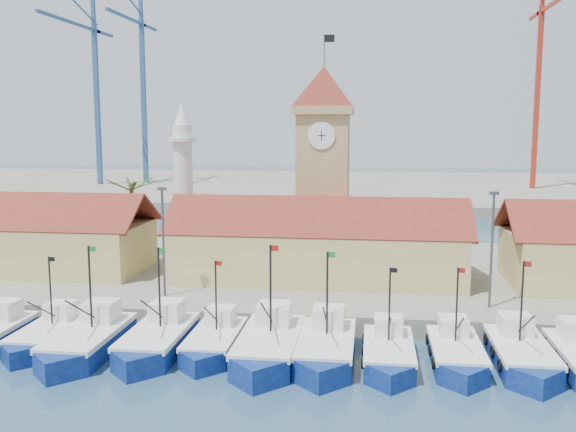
# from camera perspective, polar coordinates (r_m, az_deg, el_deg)

# --- Properties ---
(ground) EXTENTS (400.00, 400.00, 0.00)m
(ground) POSITION_cam_1_polar(r_m,az_deg,el_deg) (41.10, 0.23, -14.07)
(ground) COLOR navy
(ground) RESTS_ON ground
(quay) EXTENTS (140.00, 32.00, 1.50)m
(quay) POSITION_cam_1_polar(r_m,az_deg,el_deg) (63.68, 2.94, -5.31)
(quay) COLOR gray
(quay) RESTS_ON ground
(terminal) EXTENTS (240.00, 80.00, 2.00)m
(terminal) POSITION_cam_1_polar(r_m,az_deg,el_deg) (148.55, 5.54, 2.47)
(terminal) COLOR gray
(terminal) RESTS_ON ground
(boat_1) EXTENTS (3.22, 8.82, 6.68)m
(boat_1) POSITION_cam_1_polar(r_m,az_deg,el_deg) (48.96, -20.62, -10.05)
(boat_1) COLOR navy
(boat_1) RESTS_ON ground
(boat_2) EXTENTS (3.76, 10.30, 7.79)m
(boat_2) POSITION_cam_1_polar(r_m,az_deg,el_deg) (46.41, -17.48, -10.76)
(boat_2) COLOR navy
(boat_2) RESTS_ON ground
(boat_3) EXTENTS (3.68, 10.08, 7.63)m
(boat_3) POSITION_cam_1_polar(r_m,az_deg,el_deg) (45.53, -11.62, -10.93)
(boat_3) COLOR navy
(boat_3) RESTS_ON ground
(boat_4) EXTENTS (3.22, 8.82, 6.67)m
(boat_4) POSITION_cam_1_polar(r_m,az_deg,el_deg) (44.96, -6.61, -11.20)
(boat_4) COLOR navy
(boat_4) RESTS_ON ground
(boat_5) EXTENTS (3.89, 10.67, 8.07)m
(boat_5) POSITION_cam_1_polar(r_m,az_deg,el_deg) (43.34, -1.75, -11.69)
(boat_5) COLOR navy
(boat_5) RESTS_ON ground
(boat_6) EXTENTS (3.69, 10.10, 7.65)m
(boat_6) POSITION_cam_1_polar(r_m,az_deg,el_deg) (43.19, 3.37, -11.84)
(boat_6) COLOR navy
(boat_6) RESTS_ON ground
(boat_7) EXTENTS (3.24, 8.87, 6.71)m
(boat_7) POSITION_cam_1_polar(r_m,az_deg,el_deg) (43.01, 8.94, -12.15)
(boat_7) COLOR navy
(boat_7) RESTS_ON ground
(boat_8) EXTENTS (3.24, 8.87, 6.71)m
(boat_8) POSITION_cam_1_polar(r_m,az_deg,el_deg) (43.84, 14.76, -11.93)
(boat_8) COLOR navy
(boat_8) RESTS_ON ground
(boat_9) EXTENTS (3.50, 9.58, 7.25)m
(boat_9) POSITION_cam_1_polar(r_m,az_deg,el_deg) (44.69, 20.09, -11.69)
(boat_9) COLOR navy
(boat_9) RESTS_ON ground
(hall_center) EXTENTS (27.04, 10.13, 7.61)m
(hall_center) POSITION_cam_1_polar(r_m,az_deg,el_deg) (59.09, 2.66, -3.15)
(hall_center) COLOR tan
(hall_center) RESTS_ON quay
(clock_tower) EXTENTS (5.80, 5.80, 22.70)m
(clock_tower) POSITION_cam_1_polar(r_m,az_deg,el_deg) (64.03, 3.16, 4.92)
(clock_tower) COLOR tan
(clock_tower) RESTS_ON quay
(minaret) EXTENTS (3.00, 3.00, 16.30)m
(minaret) POSITION_cam_1_polar(r_m,az_deg,el_deg) (68.90, -9.29, 3.19)
(minaret) COLOR silver
(minaret) RESTS_ON quay
(palm_tree) EXTENTS (5.60, 5.03, 8.39)m
(palm_tree) POSITION_cam_1_polar(r_m,az_deg,el_deg) (69.02, -13.68, 0.16)
(palm_tree) COLOR brown
(palm_tree) RESTS_ON quay
(lamp_posts) EXTENTS (80.70, 0.25, 9.03)m
(lamp_posts) POSITION_cam_1_polar(r_m,az_deg,el_deg) (50.75, 2.49, -2.15)
(lamp_posts) COLOR #3F3F44
(lamp_posts) RESTS_ON quay
(crane_blue_far) EXTENTS (1.00, 34.86, 42.31)m
(crane_blue_far) POSITION_cam_1_polar(r_m,az_deg,el_deg) (151.50, -16.97, 11.61)
(crane_blue_far) COLOR #2A5082
(crane_blue_far) RESTS_ON terminal
(crane_blue_near) EXTENTS (1.00, 29.54, 44.40)m
(crane_blue_near) POSITION_cam_1_polar(r_m,az_deg,el_deg) (154.54, -12.89, 11.94)
(crane_blue_near) COLOR #2A5082
(crane_blue_near) RESTS_ON terminal
(crane_red_right) EXTENTS (1.00, 35.41, 44.80)m
(crane_red_right) POSITION_cam_1_polar(r_m,az_deg,el_deg) (145.63, 21.55, 12.12)
(crane_red_right) COLOR #A9281A
(crane_red_right) RESTS_ON terminal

